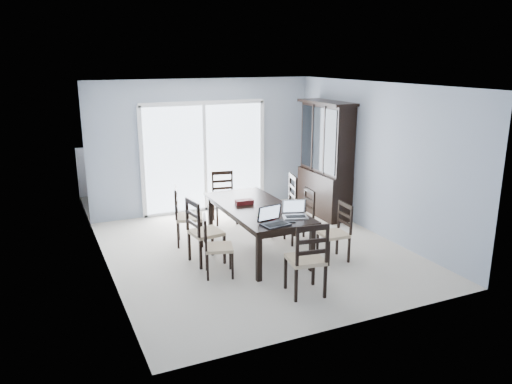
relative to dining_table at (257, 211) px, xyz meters
The scene contains 24 objects.
floor 0.67m from the dining_table, ahead, with size 5.00×5.00×0.00m, color #BEB5A3.
ceiling 1.93m from the dining_table, ahead, with size 5.00×5.00×0.00m, color white.
back_wall 2.58m from the dining_table, 90.00° to the left, with size 4.50×0.02×2.60m, color #8F9AAA.
wall_left 2.34m from the dining_table, behind, with size 0.02×5.00×2.60m, color #8F9AAA.
wall_right 2.34m from the dining_table, ahead, with size 0.02×5.00×2.60m, color #8F9AAA.
balcony 3.57m from the dining_table, 90.00° to the left, with size 4.50×2.00×0.10m, color gray.
railing 4.50m from the dining_table, 90.00° to the left, with size 4.50×0.06×1.10m, color #99999E.
dining_table is the anchor object (origin of this frame).
china_hutch 2.41m from the dining_table, 31.71° to the left, with size 0.50×1.38×2.20m.
sliding_door 2.51m from the dining_table, 90.00° to the left, with size 2.52×0.05×2.18m.
chair_left_near 1.09m from the dining_table, 148.83° to the right, with size 0.48×0.47×1.01m.
chair_left_mid 0.96m from the dining_table, behind, with size 0.50×0.49×1.15m.
chair_left_far 1.24m from the dining_table, 140.09° to the left, with size 0.54×0.53×1.13m.
chair_right_near 1.29m from the dining_table, 38.61° to the right, with size 0.41×0.40×1.02m.
chair_right_mid 0.92m from the dining_table, ahead, with size 0.44×0.43×1.03m.
chair_right_far 1.02m from the dining_table, 35.32° to the left, with size 0.55×0.54×1.20m.
chair_end_near 1.68m from the dining_table, 91.46° to the right, with size 0.50×0.51×1.16m.
chair_end_far 1.66m from the dining_table, 87.32° to the left, with size 0.47×0.48×1.08m.
laptop_dark 0.95m from the dining_table, 98.22° to the right, with size 0.41×0.31×0.26m.
laptop_silver 0.81m from the dining_table, 69.43° to the right, with size 0.41×0.34×0.24m.
book_stack 0.65m from the dining_table, 101.79° to the right, with size 0.28×0.23×0.04m.
cell_phone 0.92m from the dining_table, 82.24° to the right, with size 0.12×0.06×0.01m, color black.
game_box 0.25m from the dining_table, 125.10° to the left, with size 0.28×0.14×0.07m, color #541210.
hot_tub 3.59m from the dining_table, 93.88° to the left, with size 2.28×2.12×1.01m.
Camera 1 is at (-3.07, -6.75, 2.99)m, focal length 35.00 mm.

